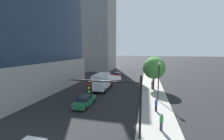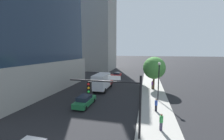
% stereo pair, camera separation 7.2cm
% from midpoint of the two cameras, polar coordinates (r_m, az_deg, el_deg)
% --- Properties ---
extents(sidewalk, '(4.18, 120.00, 0.15)m').
position_cam_midpoint_polar(sidewalk, '(28.78, 15.66, -8.03)').
color(sidewalk, '#9E9B93').
rests_on(sidewalk, ground).
extents(construction_building, '(16.95, 24.49, 43.52)m').
position_cam_midpoint_polar(construction_building, '(61.02, -7.35, 17.48)').
color(construction_building, gray).
rests_on(construction_building, ground).
extents(traffic_light_pole, '(6.49, 0.48, 5.52)m').
position_cam_midpoint_polar(traffic_light_pole, '(12.88, 1.21, -9.32)').
color(traffic_light_pole, black).
rests_on(traffic_light_pole, sidewalk).
extents(street_lamp, '(0.44, 0.44, 5.81)m').
position_cam_midpoint_polar(street_lamp, '(23.06, 17.80, -2.09)').
color(street_lamp, black).
rests_on(street_lamp, sidewalk).
extents(street_tree, '(4.28, 4.28, 6.34)m').
position_cam_midpoint_polar(street_tree, '(29.53, 16.13, 0.78)').
color(street_tree, brown).
rests_on(street_tree, sidewalk).
extents(car_red, '(1.83, 4.63, 1.41)m').
position_cam_midpoint_polar(car_red, '(42.43, 2.05, -1.87)').
color(car_red, red).
rests_on(car_red, ground).
extents(car_green, '(1.75, 4.51, 1.47)m').
position_cam_midpoint_polar(car_green, '(21.24, -10.45, -11.65)').
color(car_green, '#1E6638').
rests_on(car_green, ground).
extents(box_truck, '(2.30, 7.28, 3.25)m').
position_cam_midpoint_polar(box_truck, '(28.76, -3.53, -4.22)').
color(box_truck, '#B21E1E').
rests_on(box_truck, ground).
extents(pedestrian_blue_shirt, '(0.34, 0.34, 1.58)m').
position_cam_midpoint_polar(pedestrian_blue_shirt, '(19.59, 16.84, -12.87)').
color(pedestrian_blue_shirt, black).
rests_on(pedestrian_blue_shirt, sidewalk).
extents(pedestrian_green_shirt, '(0.34, 0.34, 1.64)m').
position_cam_midpoint_polar(pedestrian_green_shirt, '(15.45, 18.67, -18.55)').
color(pedestrian_green_shirt, '#38334C').
rests_on(pedestrian_green_shirt, sidewalk).
extents(pedestrian_purple_shirt, '(0.34, 0.34, 1.63)m').
position_cam_midpoint_polar(pedestrian_purple_shirt, '(30.05, 15.42, -5.58)').
color(pedestrian_purple_shirt, brown).
rests_on(pedestrian_purple_shirt, sidewalk).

